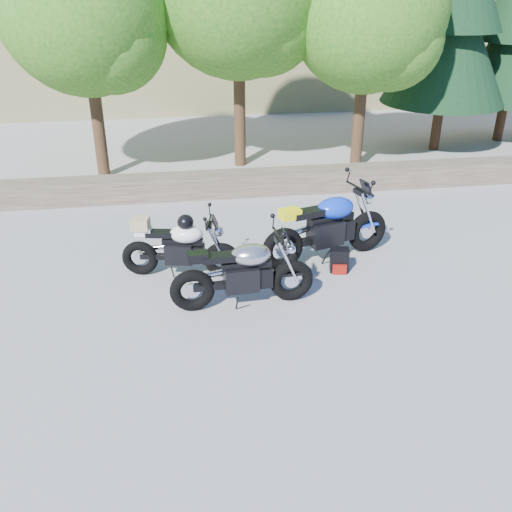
{
  "coord_description": "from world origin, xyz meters",
  "views": [
    {
      "loc": [
        -0.88,
        -6.13,
        4.37
      ],
      "look_at": [
        0.2,
        1.0,
        0.75
      ],
      "focal_mm": 40.0,
      "sensor_mm": 36.0,
      "label": 1
    }
  ],
  "objects_px": {
    "silver_bike": "(244,274)",
    "backpack": "(339,261)",
    "white_bike": "(179,246)",
    "blue_bike": "(328,228)"
  },
  "relations": [
    {
      "from": "white_bike",
      "to": "backpack",
      "type": "bearing_deg",
      "value": 5.58
    },
    {
      "from": "silver_bike",
      "to": "white_bike",
      "type": "distance_m",
      "value": 1.37
    },
    {
      "from": "blue_bike",
      "to": "backpack",
      "type": "distance_m",
      "value": 0.6
    },
    {
      "from": "silver_bike",
      "to": "white_bike",
      "type": "height_order",
      "value": "silver_bike"
    },
    {
      "from": "silver_bike",
      "to": "backpack",
      "type": "distance_m",
      "value": 1.87
    },
    {
      "from": "white_bike",
      "to": "silver_bike",
      "type": "bearing_deg",
      "value": -38.87
    },
    {
      "from": "backpack",
      "to": "blue_bike",
      "type": "bearing_deg",
      "value": 112.89
    },
    {
      "from": "silver_bike",
      "to": "backpack",
      "type": "relative_size",
      "value": 5.32
    },
    {
      "from": "silver_bike",
      "to": "white_bike",
      "type": "relative_size",
      "value": 1.12
    },
    {
      "from": "silver_bike",
      "to": "backpack",
      "type": "height_order",
      "value": "silver_bike"
    }
  ]
}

